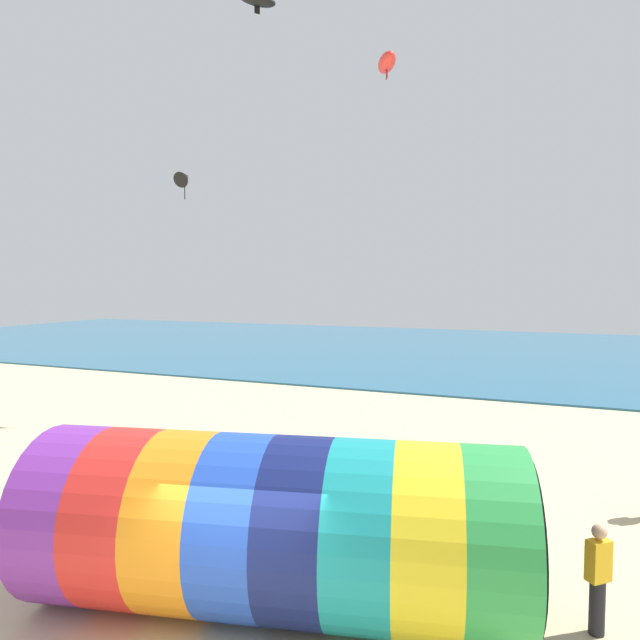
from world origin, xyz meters
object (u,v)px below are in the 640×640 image
object	(u,v)px
kite_black_delta	(185,178)
giant_inflatable_tube	(275,526)
kite_black_parafoil	(257,0)
kite_red_parafoil	(387,63)
kite_handler	(598,578)

from	to	relation	value
kite_black_delta	giant_inflatable_tube	bearing A→B (deg)	-47.66
kite_black_parafoil	kite_black_delta	bearing A→B (deg)	-177.20
giant_inflatable_tube	kite_red_parafoil	world-z (taller)	kite_red_parafoil
kite_handler	kite_black_parafoil	bearing A→B (deg)	142.71
giant_inflatable_tube	kite_black_parafoil	xyz separation A→B (m)	(-5.38, 9.28, 13.57)
kite_red_parafoil	kite_black_parafoil	bearing A→B (deg)	149.62
kite_black_delta	kite_handler	bearing A→B (deg)	-30.17
kite_handler	kite_red_parafoil	xyz separation A→B (m)	(-4.83, 4.63, 10.16)
kite_red_parafoil	kite_black_parafoil	xyz separation A→B (m)	(-5.48, 3.21, 3.99)
giant_inflatable_tube	kite_black_delta	size ratio (longest dim) A/B	7.28
kite_handler	giant_inflatable_tube	bearing A→B (deg)	-163.73
kite_black_delta	kite_black_parafoil	distance (m)	6.45
kite_red_parafoil	giant_inflatable_tube	bearing A→B (deg)	-90.91
giant_inflatable_tube	kite_black_parafoil	size ratio (longest dim) A/B	6.07
kite_handler	kite_black_delta	bearing A→B (deg)	149.83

